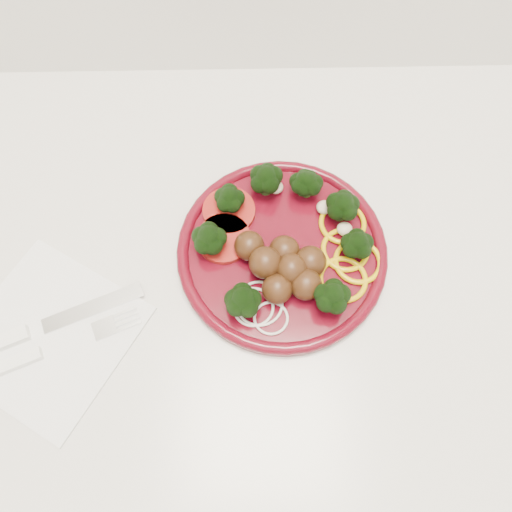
{
  "coord_description": "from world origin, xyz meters",
  "views": [
    {
      "loc": [
        -0.14,
        1.48,
        1.43
      ],
      "look_at": [
        -0.14,
        1.71,
        0.92
      ],
      "focal_mm": 35.0,
      "sensor_mm": 36.0,
      "label": 1
    }
  ],
  "objects_px": {
    "plate": "(283,245)",
    "napkin": "(49,335)",
    "fork": "(26,359)",
    "knife": "(23,334)"
  },
  "relations": [
    {
      "from": "plate",
      "to": "napkin",
      "type": "distance_m",
      "value": 0.28
    },
    {
      "from": "napkin",
      "to": "fork",
      "type": "xyz_separation_m",
      "value": [
        -0.02,
        -0.03,
        0.01
      ]
    },
    {
      "from": "plate",
      "to": "napkin",
      "type": "height_order",
      "value": "plate"
    },
    {
      "from": "plate",
      "to": "knife",
      "type": "bearing_deg",
      "value": -161.38
    },
    {
      "from": "napkin",
      "to": "knife",
      "type": "xyz_separation_m",
      "value": [
        -0.03,
        0.0,
        0.01
      ]
    },
    {
      "from": "knife",
      "to": "fork",
      "type": "bearing_deg",
      "value": -97.0
    },
    {
      "from": "napkin",
      "to": "knife",
      "type": "distance_m",
      "value": 0.03
    },
    {
      "from": "plate",
      "to": "fork",
      "type": "xyz_separation_m",
      "value": [
        -0.28,
        -0.12,
        -0.01
      ]
    },
    {
      "from": "plate",
      "to": "knife",
      "type": "distance_m",
      "value": 0.3
    },
    {
      "from": "fork",
      "to": "plate",
      "type": "bearing_deg",
      "value": 1.61
    }
  ]
}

